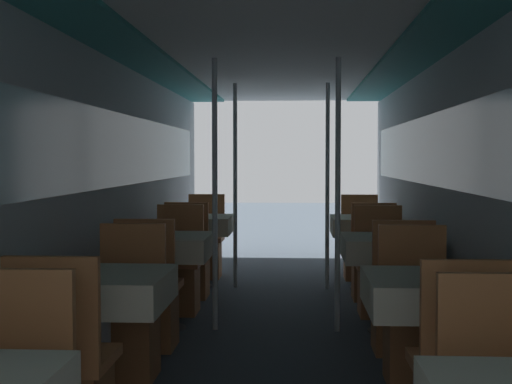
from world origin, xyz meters
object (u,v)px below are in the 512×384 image
Objects in this scene: chair_right_near_2 at (399,310)px; dining_table_left_2 at (165,250)px; support_pole_left_2 at (215,195)px; support_pole_left_3 at (235,186)px; dining_table_right_2 at (389,251)px; dining_table_left_3 at (198,227)px; chair_left_near_2 at (150,307)px; chair_left_far_2 at (178,279)px; dining_table_left_1 at (100,294)px; chair_right_far_3 at (360,252)px; chair_right_near_3 at (371,269)px; support_pole_right_3 at (327,186)px; chair_left_near_3 at (189,267)px; chair_right_far_2 at (380,281)px; chair_left_far_3 at (205,251)px; support_pole_right_2 at (338,195)px; dining_table_right_3 at (366,228)px; chair_right_far_1 at (416,334)px; dining_table_right_1 at (435,298)px; chair_left_far_1 at (128,330)px.

dining_table_left_2 is at bearing 161.33° from chair_right_near_2.
support_pole_left_3 is at bearing 90.00° from support_pole_left_2.
support_pole_left_3 is at bearing 126.19° from dining_table_right_2.
dining_table_left_3 is 0.79× the size of chair_right_near_2.
chair_left_near_2 is 1.00× the size of chair_left_far_2.
support_pole_left_3 reaches higher than dining_table_left_1.
chair_right_far_3 is at bearing 67.82° from dining_table_left_1.
chair_left_near_2 is 1.00× the size of chair_right_near_3.
support_pole_right_3 is at bearing -137.08° from chair_left_far_2.
chair_left_near_3 and chair_right_near_2 have the same top height.
dining_table_left_1 is 0.35× the size of support_pole_left_2.
chair_right_far_2 is (1.31, 0.57, -0.74)m from support_pole_left_2.
chair_right_near_3 is 1.14m from chair_right_far_3.
dining_table_left_1 is 1.00× the size of dining_table_left_2.
chair_left_far_3 is (0.00, 1.14, 0.00)m from chair_left_near_3.
support_pole_left_2 is 2.27× the size of chair_left_near_3.
support_pole_left_3 is 1.93m from chair_right_far_2.
dining_table_left_3 is at bearing 90.00° from dining_table_left_2.
chair_right_far_2 is 1.47m from support_pole_right_3.
support_pole_right_2 reaches higher than chair_left_far_3.
dining_table_left_1 is 0.79× the size of chair_left_near_3.
chair_left_far_3 is at bearing 161.33° from dining_table_right_3.
chair_right_near_2 is 1.79m from chair_right_near_3.
chair_left_far_2 is 1.00× the size of chair_right_near_2.
support_pole_left_2 reaches higher than chair_left_far_2.
chair_right_far_2 is 1.26× the size of dining_table_right_3.
dining_table_left_1 is 0.79× the size of chair_right_far_1.
chair_right_near_2 reaches higher than dining_table_right_1.
chair_left_far_3 is (-0.38, 2.36, -0.74)m from support_pole_left_2.
dining_table_left_3 is 0.35× the size of support_pole_right_3.
chair_left_near_2 and chair_left_far_2 have the same top height.
chair_left_near_2 reaches higher than dining_table_left_2.
support_pole_right_3 reaches higher than dining_table_right_2.
chair_right_far_1 is at bearing -180.00° from chair_left_far_1.
chair_left_far_2 is 1.61m from support_pole_right_2.
dining_table_right_1 is 3.62m from support_pole_right_3.
chair_right_near_2 is at bearing -18.67° from dining_table_left_2.
chair_left_far_1 is 1.00× the size of chair_right_near_2.
dining_table_right_1 is (1.69, -3.00, 0.32)m from chair_left_near_3.
chair_left_far_2 is 1.01m from support_pole_left_2.
chair_left_near_3 reaches higher than dining_table_right_2.
chair_right_far_1 and chair_right_near_2 have the same top height.
chair_left_far_3 is 1.00× the size of chair_right_far_2.
chair_left_far_1 is at bearing -90.00° from chair_left_near_3.
chair_right_near_3 is at bearing -90.00° from dining_table_right_3.
support_pole_right_3 is (1.31, 3.00, 0.74)m from chair_left_far_1.
chair_left_near_2 is at bearing -119.00° from support_pole_right_3.
chair_left_far_3 and chair_right_near_2 have the same top height.
chair_left_far_1 is at bearing 90.00° from chair_left_far_3.
support_pole_left_3 is 2.27× the size of chair_right_far_1.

